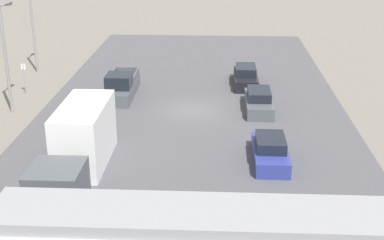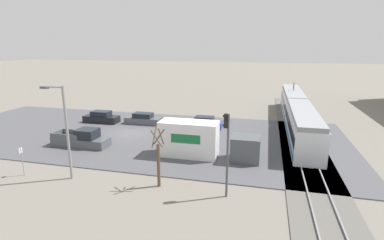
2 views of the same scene
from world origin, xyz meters
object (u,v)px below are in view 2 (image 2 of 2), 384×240
object	(u,v)px
light_rail_tram	(297,112)
sedan_car_2	(101,118)
traffic_light_pole	(227,145)
street_tree	(158,159)
sedan_car_0	(143,119)
pickup_truck	(82,139)
sedan_car_1	(204,123)
street_lamp_mid_block	(64,126)
box_truck	(202,141)
no_parking_sign	(22,159)

from	to	relation	value
light_rail_tram	sedan_car_2	world-z (taller)	light_rail_tram
traffic_light_pole	street_tree	world-z (taller)	traffic_light_pole
traffic_light_pole	sedan_car_0	bearing A→B (deg)	-141.73
pickup_truck	sedan_car_1	world-z (taller)	pickup_truck
sedan_car_0	street_tree	world-z (taller)	street_tree
light_rail_tram	sedan_car_0	bearing A→B (deg)	-77.99
sedan_car_2	light_rail_tram	bearing A→B (deg)	-79.22
pickup_truck	street_lamp_mid_block	bearing A→B (deg)	26.52
street_lamp_mid_block	box_truck	bearing A→B (deg)	127.25
sedan_car_2	street_lamp_mid_block	distance (m)	18.05
street_tree	sedan_car_2	bearing A→B (deg)	-138.40
box_truck	sedan_car_1	distance (m)	10.27
light_rail_tram	sedan_car_0	world-z (taller)	light_rail_tram
pickup_truck	sedan_car_1	size ratio (longest dim) A/B	1.31
sedan_car_1	no_parking_sign	bearing A→B (deg)	147.32
street_tree	no_parking_sign	size ratio (longest dim) A/B	1.99
light_rail_tram	street_lamp_mid_block	world-z (taller)	street_lamp_mid_block
street_tree	light_rail_tram	bearing A→B (deg)	151.36
light_rail_tram	street_lamp_mid_block	size ratio (longest dim) A/B	3.97
sedan_car_1	sedan_car_2	world-z (taller)	sedan_car_2
light_rail_tram	sedan_car_1	size ratio (longest dim) A/B	6.49
pickup_truck	traffic_light_pole	world-z (taller)	traffic_light_pole
pickup_truck	street_tree	size ratio (longest dim) A/B	1.26
pickup_truck	sedan_car_0	xyz separation A→B (m)	(-10.06, 2.53, -0.11)
sedan_car_1	pickup_truck	bearing A→B (deg)	133.03
pickup_truck	traffic_light_pole	distance (m)	17.58
sedan_car_2	street_lamp_mid_block	world-z (taller)	street_lamp_mid_block
pickup_truck	no_parking_sign	bearing A→B (deg)	-3.15
traffic_light_pole	sedan_car_1	bearing A→B (deg)	-163.46
sedan_car_1	no_parking_sign	size ratio (longest dim) A/B	1.92
sedan_car_1	street_tree	bearing A→B (deg)	-179.91
light_rail_tram	sedan_car_1	bearing A→B (deg)	-70.09
street_lamp_mid_block	traffic_light_pole	bearing A→B (deg)	90.31
sedan_car_0	light_rail_tram	bearing A→B (deg)	102.01
pickup_truck	street_lamp_mid_block	world-z (taller)	street_lamp_mid_block
sedan_car_1	traffic_light_pole	bearing A→B (deg)	-163.46
box_truck	sedan_car_1	bearing A→B (deg)	-169.42
light_rail_tram	box_truck	bearing A→B (deg)	-33.85
box_truck	pickup_truck	world-z (taller)	box_truck
sedan_car_2	street_tree	xyz separation A→B (m)	(15.94, 14.15, 1.41)
traffic_light_pole	no_parking_sign	bearing A→B (deg)	-88.16
street_tree	traffic_light_pole	bearing A→B (deg)	86.06
light_rail_tram	sedan_car_0	xyz separation A→B (m)	(4.19, -19.70, -1.12)
sedan_car_1	no_parking_sign	xyz separation A→B (m)	(17.54, -11.25, 0.76)
sedan_car_0	no_parking_sign	world-z (taller)	no_parking_sign
light_rail_tram	sedan_car_1	xyz separation A→B (m)	(4.12, -11.38, -1.13)
box_truck	street_lamp_mid_block	distance (m)	11.93
box_truck	no_parking_sign	distance (m)	15.12
sedan_car_0	street_lamp_mid_block	size ratio (longest dim) A/B	0.65
traffic_light_pole	box_truck	bearing A→B (deg)	-155.50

